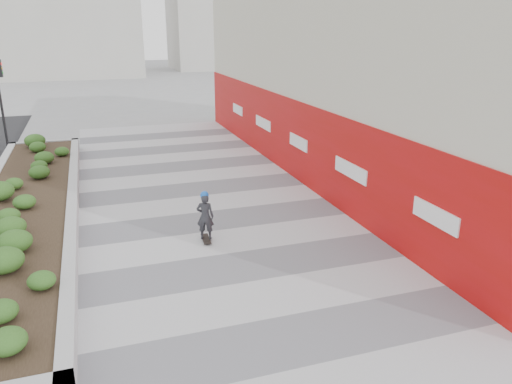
% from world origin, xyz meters
% --- Properties ---
extents(ground, '(160.00, 160.00, 0.00)m').
position_xyz_m(ground, '(0.00, 0.00, 0.00)').
color(ground, gray).
rests_on(ground, ground).
extents(walkway, '(8.00, 36.00, 0.01)m').
position_xyz_m(walkway, '(0.00, 3.00, 0.01)').
color(walkway, '#A8A8AD').
rests_on(walkway, ground).
extents(building, '(6.04, 24.08, 8.00)m').
position_xyz_m(building, '(6.98, 8.98, 3.98)').
color(building, beige).
rests_on(building, ground).
extents(planter, '(3.00, 18.00, 0.90)m').
position_xyz_m(planter, '(-5.50, 7.00, 0.42)').
color(planter, '#9E9EA0').
rests_on(planter, ground).
extents(traffic_signal_near, '(0.33, 0.28, 4.20)m').
position_xyz_m(traffic_signal_near, '(-7.23, 17.50, 2.76)').
color(traffic_signal_near, black).
rests_on(traffic_signal_near, ground).
extents(manhole_cover, '(0.44, 0.44, 0.01)m').
position_xyz_m(manhole_cover, '(0.50, 3.00, 0.00)').
color(manhole_cover, '#595654').
rests_on(manhole_cover, ground).
extents(skateboarder, '(0.56, 0.73, 1.45)m').
position_xyz_m(skateboarder, '(-0.66, 3.59, 0.74)').
color(skateboarder, beige).
rests_on(skateboarder, ground).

